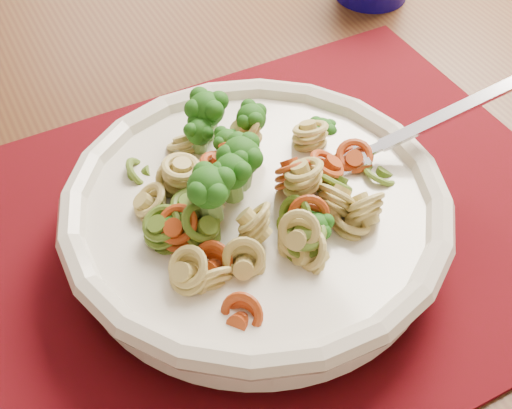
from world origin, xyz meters
TOP-DOWN VIEW (x-y plane):
  - dining_table at (-0.78, -0.75)m, footprint 1.49×1.07m
  - placemat at (-0.75, -0.84)m, footprint 0.53×0.43m
  - pasta_bowl at (-0.76, -0.85)m, footprint 0.28×0.28m
  - pasta_broccoli_heap at (-0.76, -0.85)m, footprint 0.23×0.23m
  - fork at (-0.68, -0.85)m, footprint 0.18×0.08m

SIDE VIEW (x-z plane):
  - dining_table at x=-0.78m, z-range 0.27..1.01m
  - placemat at x=-0.75m, z-range 0.74..0.75m
  - pasta_bowl at x=-0.76m, z-range 0.75..0.80m
  - fork at x=-0.68m, z-range 0.75..0.83m
  - pasta_broccoli_heap at x=-0.76m, z-range 0.76..0.82m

